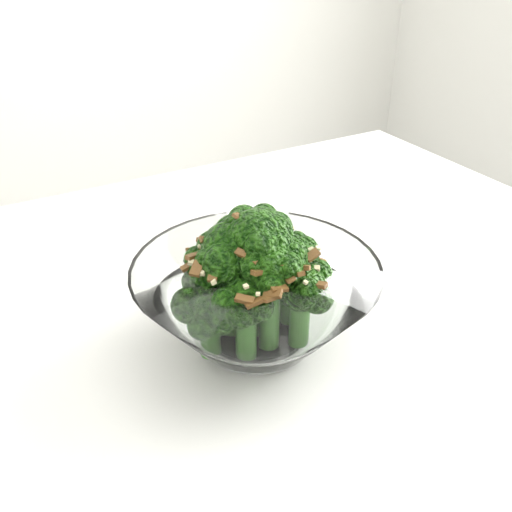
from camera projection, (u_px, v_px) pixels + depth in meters
name	position (u px, v px, depth m)	size (l,w,h in m)	color
table	(147.00, 423.00, 0.53)	(1.23, 0.84, 0.75)	white
broccoli_dish	(256.00, 294.00, 0.50)	(0.22, 0.22, 0.13)	white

